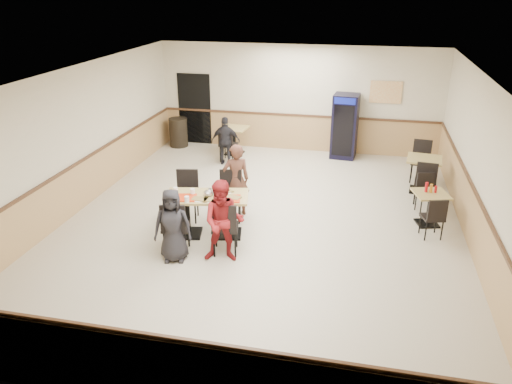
% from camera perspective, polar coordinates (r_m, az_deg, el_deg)
% --- Properties ---
extents(ground, '(10.00, 10.00, 0.00)m').
position_cam_1_polar(ground, '(10.26, 0.68, -3.55)').
color(ground, beige).
rests_on(ground, ground).
extents(room_shell, '(10.00, 10.00, 10.00)m').
position_cam_1_polar(room_shell, '(12.22, 11.35, 3.38)').
color(room_shell, silver).
rests_on(room_shell, ground).
extents(main_table, '(1.68, 1.07, 0.83)m').
position_cam_1_polar(main_table, '(9.61, -5.57, -1.92)').
color(main_table, black).
rests_on(main_table, ground).
extents(main_chairs, '(1.71, 2.06, 1.06)m').
position_cam_1_polar(main_chairs, '(9.62, -5.89, -2.06)').
color(main_chairs, black).
rests_on(main_chairs, ground).
extents(diner_woman_left, '(0.74, 0.57, 1.34)m').
position_cam_1_polar(diner_woman_left, '(8.79, -9.51, -3.79)').
color(diner_woman_left, black).
rests_on(diner_woman_left, ground).
extents(diner_woman_right, '(0.81, 0.67, 1.50)m').
position_cam_1_polar(diner_woman_right, '(8.64, -3.72, -3.40)').
color(diner_woman_right, maroon).
rests_on(diner_woman_right, ground).
extents(diner_man_opposite, '(0.67, 0.58, 1.55)m').
position_cam_1_polar(diner_man_opposite, '(10.34, -2.29, 1.37)').
color(diner_man_opposite, '#543024').
rests_on(diner_man_opposite, ground).
extents(lone_diner, '(0.80, 0.41, 1.30)m').
position_cam_1_polar(lone_diner, '(13.40, -3.48, 5.86)').
color(lone_diner, black).
rests_on(lone_diner, ground).
extents(tabletop_clutter, '(1.39, 0.85, 0.12)m').
position_cam_1_polar(tabletop_clutter, '(9.40, -5.67, -0.45)').
color(tabletop_clutter, red).
rests_on(tabletop_clutter, main_table).
extents(side_table_near, '(0.79, 0.79, 0.69)m').
position_cam_1_polar(side_table_near, '(10.60, 19.24, -1.27)').
color(side_table_near, black).
rests_on(side_table_near, ground).
extents(side_table_near_chair_south, '(0.50, 0.50, 0.87)m').
position_cam_1_polar(side_table_near_chair_south, '(10.11, 19.52, -2.64)').
color(side_table_near_chair_south, black).
rests_on(side_table_near_chair_south, ground).
extents(side_table_near_chair_north, '(0.50, 0.50, 0.87)m').
position_cam_1_polar(side_table_near_chair_north, '(11.12, 18.96, -0.23)').
color(side_table_near_chair_north, black).
rests_on(side_table_near_chair_north, ground).
extents(side_table_far, '(0.85, 0.85, 0.82)m').
position_cam_1_polar(side_table_far, '(12.22, 18.56, 2.45)').
color(side_table_far, black).
rests_on(side_table_far, ground).
extents(side_table_far_chair_south, '(0.54, 0.54, 1.04)m').
position_cam_1_polar(side_table_far_chair_south, '(11.62, 18.81, 1.23)').
color(side_table_far_chair_south, black).
rests_on(side_table_far_chair_south, ground).
extents(side_table_far_chair_north, '(0.54, 0.54, 1.04)m').
position_cam_1_polar(side_table_far_chair_north, '(12.85, 18.30, 3.34)').
color(side_table_far_chair_north, black).
rests_on(side_table_far_chair_north, ground).
extents(condiment_caddy, '(0.23, 0.06, 0.20)m').
position_cam_1_polar(condiment_caddy, '(10.53, 19.27, 0.44)').
color(condiment_caddy, '#B30C13').
rests_on(condiment_caddy, side_table_near).
extents(back_table, '(0.80, 0.80, 0.78)m').
position_cam_1_polar(back_table, '(14.25, -2.51, 6.37)').
color(back_table, black).
rests_on(back_table, ground).
extents(back_table_chair_lone, '(0.50, 0.50, 0.98)m').
position_cam_1_polar(back_table_chair_lone, '(13.68, -3.17, 5.54)').
color(back_table_chair_lone, black).
rests_on(back_table_chair_lone, ground).
extents(pepsi_cooler, '(0.73, 0.74, 1.77)m').
position_cam_1_polar(pepsi_cooler, '(14.09, 10.11, 7.41)').
color(pepsi_cooler, black).
rests_on(pepsi_cooler, ground).
extents(trash_bin, '(0.54, 0.54, 0.85)m').
position_cam_1_polar(trash_bin, '(15.14, -8.86, 6.75)').
color(trash_bin, black).
rests_on(trash_bin, ground).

